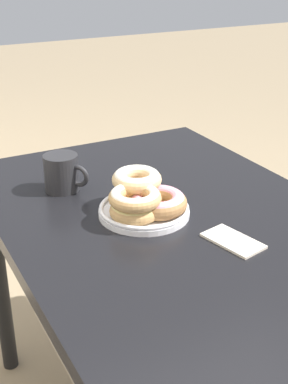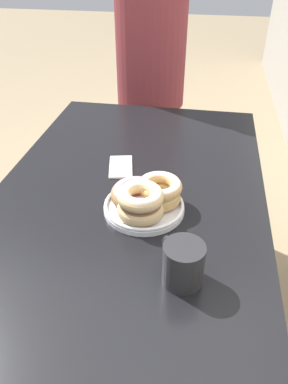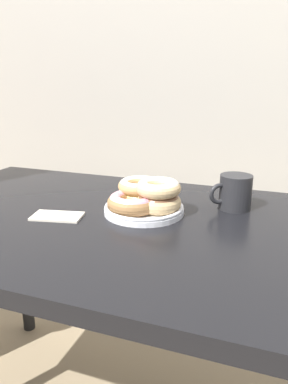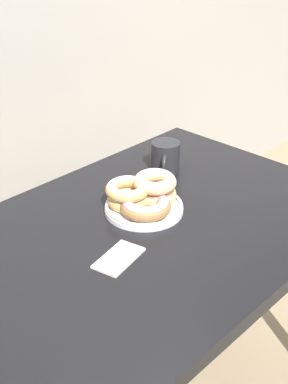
{
  "view_description": "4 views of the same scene",
  "coord_description": "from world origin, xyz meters",
  "views": [
    {
      "loc": [
        -0.91,
        0.86,
        1.32
      ],
      "look_at": [
        0.09,
        0.33,
        0.79
      ],
      "focal_mm": 50.0,
      "sensor_mm": 36.0,
      "label": 1
    },
    {
      "loc": [
        0.88,
        0.46,
        1.36
      ],
      "look_at": [
        0.09,
        0.33,
        0.79
      ],
      "focal_mm": 35.0,
      "sensor_mm": 36.0,
      "label": 2
    },
    {
      "loc": [
        0.42,
        -0.57,
        1.09
      ],
      "look_at": [
        0.09,
        0.33,
        0.79
      ],
      "focal_mm": 35.0,
      "sensor_mm": 36.0,
      "label": 3
    },
    {
      "loc": [
        -0.83,
        -0.55,
        1.49
      ],
      "look_at": [
        0.09,
        0.33,
        0.79
      ],
      "focal_mm": 50.0,
      "sensor_mm": 36.0,
      "label": 4
    }
  ],
  "objects": [
    {
      "name": "dining_table",
      "position": [
        0.0,
        0.27,
        0.66
      ],
      "size": [
        1.24,
        0.78,
        0.73
      ],
      "color": "black",
      "rests_on": "ground_plane"
    },
    {
      "name": "donut_plate",
      "position": [
        0.09,
        0.33,
        0.77
      ],
      "size": [
        0.24,
        0.24,
        0.1
      ],
      "color": "white",
      "rests_on": "dining_table"
    },
    {
      "name": "coffee_mug",
      "position": [
        0.32,
        0.45,
        0.78
      ],
      "size": [
        0.11,
        0.1,
        0.1
      ],
      "color": "#232326",
      "rests_on": "dining_table"
    },
    {
      "name": "napkin",
      "position": [
        -0.11,
        0.22,
        0.73
      ],
      "size": [
        0.14,
        0.1,
        0.01
      ],
      "color": "beige",
      "rests_on": "dining_table"
    }
  ]
}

